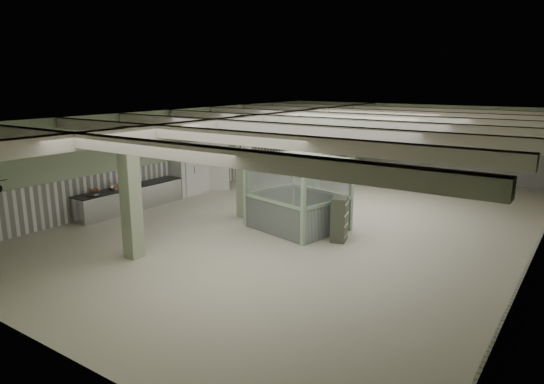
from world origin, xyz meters
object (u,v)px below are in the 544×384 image
Objects in this scene: walkin_cooler at (197,166)px; guard_booth at (298,180)px; filing_cabinet at (339,219)px; prep_counter at (131,198)px.

guard_booth is at bearing -18.50° from walkin_cooler.
walkin_cooler is at bearing 146.45° from filing_cabinet.
prep_counter is 3.37× the size of filing_cabinet.
guard_booth reaches higher than walkin_cooler.
guard_booth is 2.49× the size of filing_cabinet.
filing_cabinet is (1.72, -0.37, -0.94)m from guard_booth.
walkin_cooler is 0.74× the size of guard_booth.
prep_counter is 8.16m from filing_cabinet.
prep_counter is 6.65m from guard_booth.
prep_counter is 1.82× the size of walkin_cooler.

